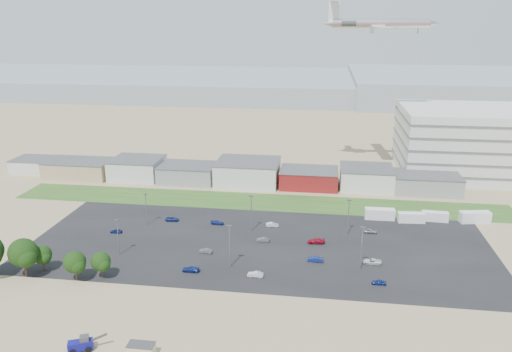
% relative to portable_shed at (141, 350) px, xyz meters
% --- Properties ---
extents(ground, '(700.00, 700.00, 0.00)m').
position_rel_portable_shed_xyz_m(ground, '(9.24, 28.35, -1.19)').
color(ground, '#92815C').
rests_on(ground, ground).
extents(parking_lot, '(120.00, 50.00, 0.01)m').
position_rel_portable_shed_xyz_m(parking_lot, '(14.24, 48.35, -1.19)').
color(parking_lot, black).
rests_on(parking_lot, ground).
extents(grass_strip, '(160.00, 16.00, 0.02)m').
position_rel_portable_shed_xyz_m(grass_strip, '(9.24, 80.35, -1.18)').
color(grass_strip, '#26531F').
rests_on(grass_strip, ground).
extents(hills_backdrop, '(700.00, 200.00, 9.00)m').
position_rel_portable_shed_xyz_m(hills_backdrop, '(49.24, 343.35, 3.31)').
color(hills_backdrop, gray).
rests_on(hills_backdrop, ground).
extents(building_row, '(170.00, 20.00, 8.00)m').
position_rel_portable_shed_xyz_m(building_row, '(-7.76, 99.35, 2.81)').
color(building_row, silver).
rests_on(building_row, ground).
extents(parking_garage, '(80.00, 40.00, 25.00)m').
position_rel_portable_shed_xyz_m(parking_garage, '(99.24, 123.35, 11.31)').
color(parking_garage, silver).
rests_on(parking_garage, ground).
extents(portable_shed, '(4.76, 2.49, 2.39)m').
position_rel_portable_shed_xyz_m(portable_shed, '(0.00, 0.00, 0.00)').
color(portable_shed, beige).
rests_on(portable_shed, ground).
extents(telehandler, '(7.18, 4.73, 2.85)m').
position_rel_portable_shed_xyz_m(telehandler, '(-11.25, -0.05, 0.23)').
color(telehandler, '#0F0C67').
rests_on(telehandler, ground).
extents(box_trailer_a, '(8.65, 2.80, 3.23)m').
position_rel_portable_shed_xyz_m(box_trailer_a, '(47.21, 70.57, 0.42)').
color(box_trailer_a, silver).
rests_on(box_trailer_a, ground).
extents(box_trailer_b, '(7.81, 2.94, 2.87)m').
position_rel_portable_shed_xyz_m(box_trailer_b, '(56.14, 69.40, 0.24)').
color(box_trailer_b, silver).
rests_on(box_trailer_b, ground).
extents(box_trailer_c, '(7.55, 2.81, 2.78)m').
position_rel_portable_shed_xyz_m(box_trailer_c, '(63.15, 71.38, 0.20)').
color(box_trailer_c, silver).
rests_on(box_trailer_c, ground).
extents(box_trailer_d, '(9.03, 4.22, 3.26)m').
position_rel_portable_shed_xyz_m(box_trailer_d, '(74.39, 71.84, 0.43)').
color(box_trailer_d, silver).
rests_on(box_trailer_d, ground).
extents(tree_left, '(6.99, 6.99, 10.49)m').
position_rel_portable_shed_xyz_m(tree_left, '(-36.39, 23.67, 4.05)').
color(tree_left, black).
rests_on(tree_left, ground).
extents(tree_mid, '(4.71, 4.71, 7.07)m').
position_rel_portable_shed_xyz_m(tree_mid, '(-33.99, 27.05, 2.34)').
color(tree_mid, black).
rests_on(tree_mid, ground).
extents(tree_right, '(5.30, 5.30, 7.95)m').
position_rel_portable_shed_xyz_m(tree_right, '(-24.07, 23.58, 2.78)').
color(tree_right, black).
rests_on(tree_right, ground).
extents(tree_near, '(4.74, 4.74, 7.10)m').
position_rel_portable_shed_xyz_m(tree_near, '(-18.90, 25.56, 2.36)').
color(tree_near, black).
rests_on(tree_near, ground).
extents(lightpole_front_l, '(1.11, 0.46, 9.44)m').
position_rel_portable_shed_xyz_m(lightpole_front_l, '(-19.65, 37.29, 3.53)').
color(lightpole_front_l, slate).
rests_on(lightpole_front_l, ground).
extents(lightpole_front_m, '(1.26, 0.52, 10.70)m').
position_rel_portable_shed_xyz_m(lightpole_front_m, '(9.03, 34.68, 4.15)').
color(lightpole_front_m, slate).
rests_on(lightpole_front_m, ground).
extents(lightpole_front_r, '(1.28, 0.53, 10.91)m').
position_rel_portable_shed_xyz_m(lightpole_front_r, '(39.71, 37.57, 4.26)').
color(lightpole_front_r, slate).
rests_on(lightpole_front_r, ground).
extents(lightpole_back_l, '(1.11, 0.46, 9.41)m').
position_rel_portable_shed_xyz_m(lightpole_back_l, '(-19.44, 56.93, 3.51)').
color(lightpole_back_l, slate).
rests_on(lightpole_back_l, ground).
extents(lightpole_back_m, '(1.24, 0.51, 10.50)m').
position_rel_portable_shed_xyz_m(lightpole_back_m, '(10.94, 56.42, 4.06)').
color(lightpole_back_m, slate).
rests_on(lightpole_back_m, ground).
extents(lightpole_back_r, '(1.18, 0.49, 10.03)m').
position_rel_portable_shed_xyz_m(lightpole_back_r, '(37.45, 58.09, 3.82)').
color(lightpole_back_r, slate).
rests_on(lightpole_back_r, ground).
extents(airliner, '(45.01, 33.01, 12.49)m').
position_rel_portable_shed_xyz_m(airliner, '(48.32, 120.33, 54.09)').
color(airliner, silver).
extents(parked_car_0, '(4.45, 2.16, 1.22)m').
position_rel_portable_shed_xyz_m(parked_car_0, '(42.73, 41.07, -0.59)').
color(parked_car_0, silver).
rests_on(parked_car_0, ground).
extents(parked_car_1, '(3.96, 1.71, 1.27)m').
position_rel_portable_shed_xyz_m(parked_car_1, '(29.13, 40.32, -0.56)').
color(parked_car_1, navy).
rests_on(parked_car_1, ground).
extents(parked_car_2, '(3.28, 1.40, 1.10)m').
position_rel_portable_shed_xyz_m(parked_car_2, '(43.44, 31.19, -0.64)').
color(parked_car_2, navy).
rests_on(parked_car_2, ground).
extents(parked_car_3, '(4.14, 1.81, 1.19)m').
position_rel_portable_shed_xyz_m(parked_car_3, '(0.41, 31.15, -0.60)').
color(parked_car_3, navy).
rests_on(parked_car_3, ground).
extents(parked_car_4, '(3.50, 1.59, 1.12)m').
position_rel_portable_shed_xyz_m(parked_car_4, '(1.59, 41.30, -0.64)').
color(parked_car_4, '#595B5E').
rests_on(parked_car_4, ground).
extents(parked_car_5, '(3.27, 1.38, 1.10)m').
position_rel_portable_shed_xyz_m(parked_car_5, '(-25.96, 50.06, -0.64)').
color(parked_car_5, navy).
rests_on(parked_car_5, ground).
extents(parked_car_6, '(3.84, 1.74, 1.09)m').
position_rel_portable_shed_xyz_m(parked_car_6, '(0.53, 59.92, -0.65)').
color(parked_car_6, navy).
rests_on(parked_car_6, ground).
extents(parked_car_7, '(3.43, 1.27, 1.12)m').
position_rel_portable_shed_xyz_m(parked_car_7, '(15.08, 50.01, -0.63)').
color(parked_car_7, '#595B5E').
rests_on(parked_car_7, ground).
extents(parked_car_8, '(3.69, 1.62, 1.24)m').
position_rel_portable_shed_xyz_m(parked_car_8, '(43.72, 59.68, -0.58)').
color(parked_car_8, '#A5A5AA').
rests_on(parked_car_8, ground).
extents(parked_car_9, '(4.08, 2.12, 1.10)m').
position_rel_portable_shed_xyz_m(parked_car_9, '(-13.16, 60.61, -0.64)').
color(parked_car_9, navy).
rests_on(parked_car_9, ground).
extents(parked_car_11, '(3.77, 1.73, 1.20)m').
position_rel_portable_shed_xyz_m(parked_car_11, '(16.42, 60.49, -0.60)').
color(parked_car_11, silver).
rests_on(parked_car_11, ground).
extents(parked_car_12, '(4.65, 2.23, 1.31)m').
position_rel_portable_shed_xyz_m(parked_car_12, '(29.04, 50.87, -0.54)').
color(parked_car_12, maroon).
rests_on(parked_car_12, ground).
extents(parked_car_13, '(3.76, 1.47, 1.22)m').
position_rel_portable_shed_xyz_m(parked_car_13, '(15.73, 30.84, -0.59)').
color(parked_car_13, silver).
rests_on(parked_car_13, ground).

